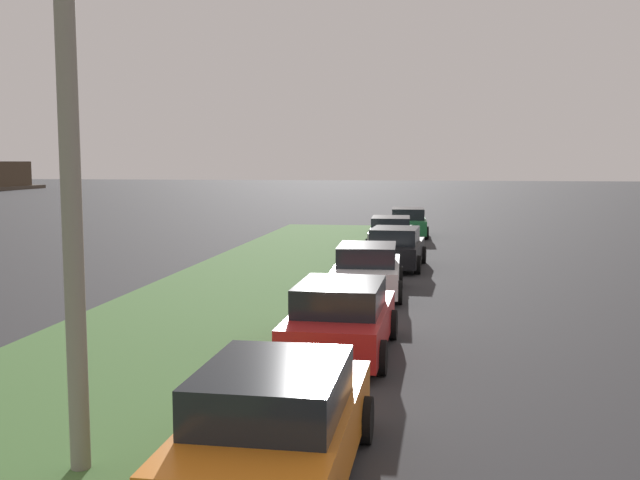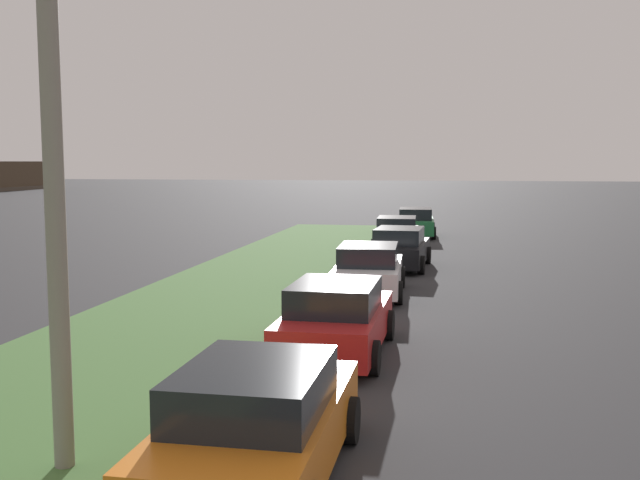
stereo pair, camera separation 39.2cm
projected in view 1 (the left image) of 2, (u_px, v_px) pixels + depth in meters
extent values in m
cube|color=#477238|center=(130.00, 366.00, 13.48)|extent=(60.00, 6.00, 0.12)
cube|color=orange|center=(277.00, 435.00, 8.70)|extent=(4.31, 1.83, 0.70)
cube|color=black|center=(273.00, 389.00, 8.43)|extent=(2.21, 1.62, 0.55)
cylinder|color=black|center=(236.00, 412.00, 10.19)|extent=(0.64, 0.23, 0.64)
cylinder|color=black|center=(364.00, 420.00, 9.90)|extent=(0.64, 0.23, 0.64)
cube|color=red|center=(342.00, 325.00, 14.50)|extent=(4.33, 1.87, 0.70)
cube|color=black|center=(340.00, 296.00, 14.24)|extent=(2.22, 1.63, 0.55)
cylinder|color=black|center=(310.00, 322.00, 16.01)|extent=(0.64, 0.23, 0.64)
cylinder|color=black|center=(392.00, 325.00, 15.70)|extent=(0.64, 0.23, 0.64)
cylinder|color=black|center=(282.00, 353.00, 13.36)|extent=(0.64, 0.23, 0.64)
cylinder|color=black|center=(381.00, 358.00, 13.05)|extent=(0.64, 0.23, 0.64)
cube|color=silver|center=(367.00, 275.00, 20.98)|extent=(4.37, 1.97, 0.70)
cube|color=black|center=(367.00, 254.00, 20.72)|extent=(2.26, 1.69, 0.55)
cylinder|color=black|center=(340.00, 276.00, 22.45)|extent=(0.65, 0.25, 0.64)
cylinder|color=black|center=(399.00, 277.00, 22.24)|extent=(0.65, 0.25, 0.64)
cylinder|color=black|center=(332.00, 291.00, 19.78)|extent=(0.65, 0.25, 0.64)
cylinder|color=black|center=(398.00, 292.00, 19.57)|extent=(0.65, 0.25, 0.64)
cube|color=black|center=(395.00, 252.00, 26.34)|extent=(4.38, 2.01, 0.70)
cube|color=black|center=(395.00, 235.00, 26.07)|extent=(2.28, 1.71, 0.55)
cylinder|color=black|center=(375.00, 254.00, 27.86)|extent=(0.65, 0.25, 0.64)
cylinder|color=black|center=(423.00, 255.00, 27.49)|extent=(0.65, 0.25, 0.64)
cylinder|color=black|center=(365.00, 263.00, 25.23)|extent=(0.65, 0.25, 0.64)
cylinder|color=black|center=(418.00, 265.00, 24.86)|extent=(0.65, 0.25, 0.64)
cube|color=#B2B5BA|center=(391.00, 237.00, 31.54)|extent=(4.36, 1.96, 0.70)
cube|color=black|center=(391.00, 223.00, 31.28)|extent=(2.26, 1.68, 0.55)
cylinder|color=black|center=(371.00, 239.00, 33.01)|extent=(0.65, 0.24, 0.64)
cylinder|color=black|center=(412.00, 240.00, 32.80)|extent=(0.65, 0.24, 0.64)
cylinder|color=black|center=(368.00, 246.00, 30.35)|extent=(0.65, 0.24, 0.64)
cylinder|color=black|center=(412.00, 247.00, 30.13)|extent=(0.65, 0.24, 0.64)
cube|color=#1E6B38|center=(408.00, 225.00, 37.43)|extent=(4.38, 2.00, 0.70)
cube|color=black|center=(408.00, 214.00, 37.17)|extent=(2.27, 1.70, 0.55)
cylinder|color=black|center=(391.00, 228.00, 38.89)|extent=(0.65, 0.25, 0.64)
cylinder|color=black|center=(425.00, 228.00, 38.69)|extent=(0.65, 0.25, 0.64)
cylinder|color=black|center=(390.00, 233.00, 36.22)|extent=(0.65, 0.25, 0.64)
cylinder|color=black|center=(426.00, 233.00, 36.03)|extent=(0.65, 0.25, 0.64)
cylinder|color=gray|center=(70.00, 167.00, 8.45)|extent=(0.24, 0.24, 7.50)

